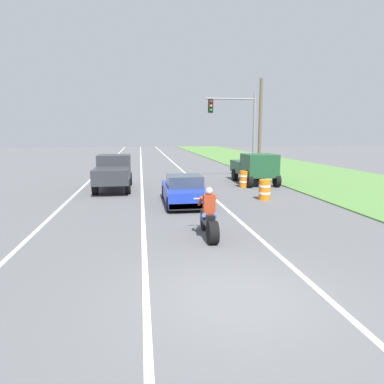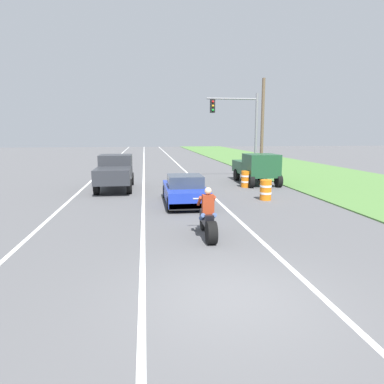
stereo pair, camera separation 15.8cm
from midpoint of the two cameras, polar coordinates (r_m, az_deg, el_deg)
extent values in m
plane|color=#565659|center=(7.41, 7.19, -16.64)|extent=(160.00, 160.00, 0.00)
cube|color=white|center=(26.86, -15.43, 2.25)|extent=(0.14, 120.00, 0.01)
cube|color=white|center=(26.85, -0.01, 2.59)|extent=(0.14, 120.00, 0.01)
cube|color=white|center=(26.62, -7.72, 2.44)|extent=(0.14, 120.00, 0.01)
cube|color=#517F3D|center=(29.93, 19.59, 2.80)|extent=(10.00, 120.00, 0.06)
cylinder|color=black|center=(10.46, 3.61, -6.64)|extent=(0.28, 0.69, 0.69)
cylinder|color=black|center=(11.94, 2.15, -4.74)|extent=(0.12, 0.63, 0.63)
cube|color=black|center=(11.18, 2.80, -4.18)|extent=(0.28, 1.10, 0.36)
cylinder|color=#B2B2B7|center=(11.78, 2.23, -3.11)|extent=(0.08, 0.36, 0.73)
cylinder|color=#A5A5AA|center=(11.67, 2.26, -1.07)|extent=(0.70, 0.05, 0.05)
cube|color=#993319|center=(10.85, 3.04, -2.00)|extent=(0.36, 0.24, 0.60)
sphere|color=beige|center=(10.78, 3.06, 0.19)|extent=(0.22, 0.22, 0.22)
cylinder|color=#384C7A|center=(10.94, 2.06, -4.05)|extent=(0.14, 0.47, 0.32)
cylinder|color=#993319|center=(11.10, 1.64, -1.47)|extent=(0.10, 0.51, 0.40)
cylinder|color=#384C7A|center=(11.00, 3.91, -3.99)|extent=(0.14, 0.47, 0.32)
cylinder|color=#993319|center=(11.17, 3.86, -1.41)|extent=(0.10, 0.51, 0.40)
cube|color=#1E38B2|center=(16.33, -0.95, -0.09)|extent=(1.80, 4.30, 0.64)
cube|color=#333D4C|center=(16.04, -0.87, 1.84)|extent=(1.56, 1.70, 0.52)
cube|color=black|center=(14.37, 0.02, -2.39)|extent=(1.76, 0.20, 0.28)
cylinder|color=black|center=(17.86, -4.10, 0.05)|extent=(0.24, 0.64, 0.64)
cylinder|color=black|center=(18.03, 0.98, 0.16)|extent=(0.24, 0.64, 0.64)
cylinder|color=black|center=(14.72, -3.31, -1.99)|extent=(0.24, 0.64, 0.64)
cylinder|color=black|center=(14.93, 2.83, -1.82)|extent=(0.24, 0.64, 0.64)
cube|color=#2D3035|center=(21.79, -12.08, 4.12)|extent=(1.90, 2.10, 1.40)
cube|color=#333D4C|center=(22.10, -12.05, 5.20)|extent=(1.67, 0.29, 0.57)
cube|color=#2D3035|center=(19.59, -12.54, 2.64)|extent=(1.90, 2.70, 0.80)
cylinder|color=black|center=(22.75, -14.04, 2.04)|extent=(0.28, 0.80, 0.80)
cylinder|color=black|center=(22.63, -9.66, 2.15)|extent=(0.28, 0.80, 0.80)
cylinder|color=black|center=(19.46, -15.10, 0.77)|extent=(0.28, 0.80, 0.80)
cylinder|color=black|center=(19.31, -9.97, 0.89)|extent=(0.28, 0.80, 0.80)
cube|color=#1E4C2D|center=(22.35, 11.39, 4.28)|extent=(1.90, 2.10, 1.40)
cube|color=#333D4C|center=(21.99, 11.72, 5.19)|extent=(1.67, 0.29, 0.57)
cube|color=#1E4C2D|center=(24.51, 9.66, 4.08)|extent=(1.90, 2.70, 0.80)
cylinder|color=black|center=(22.00, 14.14, 1.79)|extent=(0.28, 0.80, 0.80)
cylinder|color=black|center=(21.42, 9.81, 1.74)|extent=(0.28, 0.80, 0.80)
cylinder|color=black|center=(25.12, 11.32, 2.83)|extent=(0.28, 0.80, 0.80)
cylinder|color=black|center=(24.61, 7.48, 2.80)|extent=(0.28, 0.80, 0.80)
cylinder|color=gray|center=(25.33, 10.56, 8.80)|extent=(0.18, 0.18, 6.00)
cylinder|color=gray|center=(24.95, 6.76, 14.87)|extent=(3.53, 0.12, 0.12)
cube|color=black|center=(24.61, 3.56, 13.82)|extent=(0.32, 0.24, 0.90)
sphere|color=red|center=(24.49, 3.63, 14.50)|extent=(0.16, 0.16, 0.16)
sphere|color=orange|center=(24.47, 3.62, 13.85)|extent=(0.16, 0.16, 0.16)
sphere|color=green|center=(24.45, 3.62, 13.19)|extent=(0.16, 0.16, 0.16)
cylinder|color=brown|center=(27.57, 11.54, 10.20)|extent=(0.24, 0.24, 7.33)
cylinder|color=orange|center=(17.63, 12.17, 0.32)|extent=(0.56, 0.56, 1.00)
cylinder|color=white|center=(17.60, 12.19, 0.97)|extent=(0.58, 0.58, 0.10)
cylinder|color=white|center=(17.65, 12.15, -0.16)|extent=(0.58, 0.58, 0.10)
cylinder|color=orange|center=(21.59, 8.96, 2.09)|extent=(0.56, 0.56, 1.00)
cylinder|color=white|center=(21.56, 8.98, 2.61)|extent=(0.58, 0.58, 0.10)
cylinder|color=white|center=(21.60, 8.95, 1.69)|extent=(0.58, 0.58, 0.10)
camera|label=1|loc=(0.08, -89.67, 0.06)|focal=32.70mm
camera|label=2|loc=(0.08, 90.33, -0.06)|focal=32.70mm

